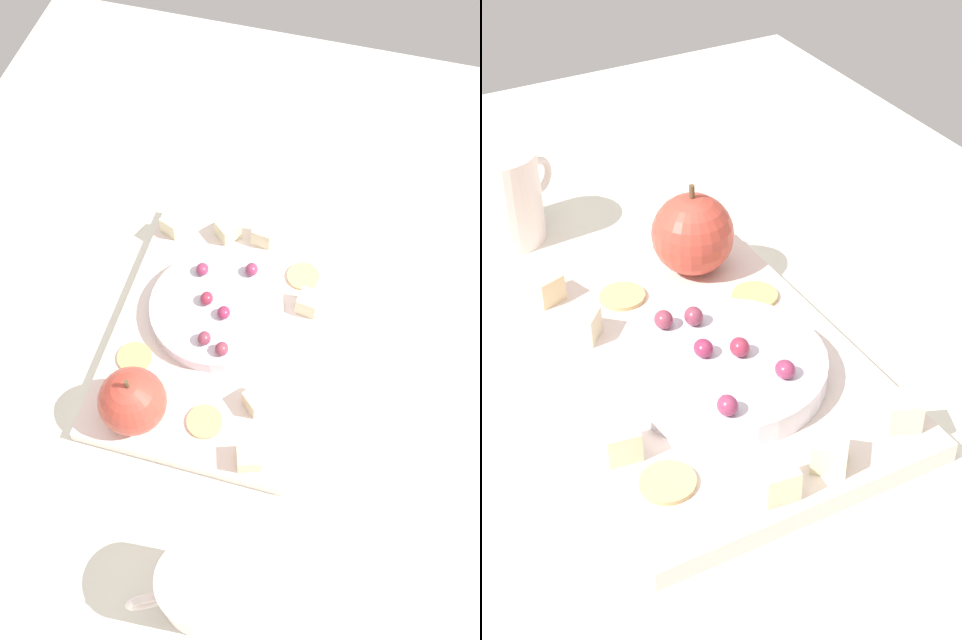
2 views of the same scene
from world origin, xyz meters
The scene contains 21 objects.
table centered at (0.00, 0.00, 2.38)cm, with size 122.11×84.66×4.77cm, color silver.
platter centered at (-2.80, 3.84, 5.67)cm, with size 33.93×24.58×1.80cm, color silver.
serving_dish centered at (-5.15, 2.95, 7.61)cm, with size 16.15×16.15×2.08cm, color silver.
apple_whole centered at (9.91, -2.04, 10.33)cm, with size 7.52×7.52×7.52cm, color #BB4132.
apple_stem centered at (9.91, -2.04, 14.69)cm, with size 0.50×0.50×1.20cm, color brown.
cheese_cube_0 centered at (-16.00, -6.07, 7.84)cm, with size 2.53×2.53×2.53cm, color beige.
cheese_cube_1 centered at (11.89, 11.52, 7.84)cm, with size 2.53×2.53×2.53cm, color beige.
cheese_cube_2 centered at (5.24, 10.72, 7.84)cm, with size 2.53×2.53×2.53cm, color beige.
cheese_cube_3 centered at (-8.87, 13.51, 7.84)cm, with size 2.53×2.53×2.53cm, color beige.
cheese_cube_4 centered at (-17.51, 5.69, 7.84)cm, with size 2.53×2.53×2.53cm, color beige.
cheese_cube_5 centered at (-16.97, 1.01, 7.84)cm, with size 2.53×2.53×2.53cm, color beige.
cracker_0 centered at (3.27, -4.69, 6.77)cm, with size 4.07×4.07×0.40cm, color tan.
cracker_1 centered at (-13.18, 11.96, 6.77)cm, with size 4.07×4.07×0.40cm, color tan.
cracker_2 centered at (8.81, 5.59, 6.77)cm, with size 4.07×4.07×0.40cm, color tan.
grape_0 centered at (0.15, 3.03, 9.43)cm, with size 1.70×1.53×1.57cm, color #823549.
grape_1 centered at (-9.22, -0.13, 9.35)cm, with size 1.70×1.53×1.40cm, color #8C2F51.
grape_2 centered at (-5.29, 1.74, 9.41)cm, with size 1.70×1.53×1.54cm, color #942940.
grape_3 centered at (0.78, 5.35, 9.41)cm, with size 1.70×1.53×1.53cm, color #8A3648.
grape_4 centered at (-3.95, 4.23, 9.34)cm, with size 1.70×1.53×1.39cm, color #8E294A.
grape_5 centered at (-10.73, 5.84, 9.41)cm, with size 1.70×1.53×1.52cm, color #8E3253.
cup centered at (26.27, 10.21, 9.46)cm, with size 7.50×10.07×9.38cm.
Camera 1 is at (35.43, 16.97, 78.44)cm, focal length 38.41 mm.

